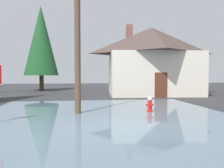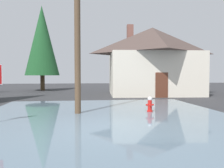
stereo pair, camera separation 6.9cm
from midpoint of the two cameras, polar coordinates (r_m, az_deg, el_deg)
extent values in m
cube|color=#2D2D30|center=(7.77, -1.23, -11.76)|extent=(80.00, 80.00, 0.10)
cube|color=slate|center=(9.84, -1.51, -8.32)|extent=(11.26, 12.77, 0.04)
cube|color=silver|center=(5.71, 1.01, -16.48)|extent=(3.62, 0.39, 0.01)
cylinder|color=red|center=(11.43, 9.16, -6.71)|extent=(0.28, 0.28, 0.09)
cylinder|color=red|center=(11.38, 9.17, -5.22)|extent=(0.20, 0.20, 0.51)
sphere|color=white|center=(11.35, 9.18, -3.65)|extent=(0.22, 0.22, 0.22)
cylinder|color=red|center=(11.34, 8.45, -5.12)|extent=(0.09, 0.08, 0.08)
cylinder|color=red|center=(11.42, 9.88, -5.07)|extent=(0.09, 0.08, 0.08)
cylinder|color=red|center=(11.24, 9.39, -5.19)|extent=(0.10, 0.09, 0.10)
cylinder|color=brown|center=(11.17, -8.79, 18.24)|extent=(0.28, 0.28, 9.81)
cube|color=silver|center=(21.89, 9.64, 2.45)|extent=(8.27, 7.36, 3.76)
pyramid|color=#473833|center=(22.12, 9.69, 10.51)|extent=(8.94, 7.95, 2.44)
cube|color=brown|center=(23.06, 4.22, 11.74)|extent=(0.65, 0.65, 2.20)
cube|color=#592D1E|center=(18.62, 11.94, -0.26)|extent=(1.00, 0.14, 2.00)
cylinder|color=#4C3823|center=(27.60, -17.12, 0.26)|extent=(0.48, 0.48, 1.74)
cone|color=#1E5128|center=(27.85, -17.24, 10.25)|extent=(3.86, 3.86, 7.92)
camera|label=1|loc=(0.03, -90.18, -0.01)|focal=36.89mm
camera|label=2|loc=(0.03, 89.82, 0.01)|focal=36.89mm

